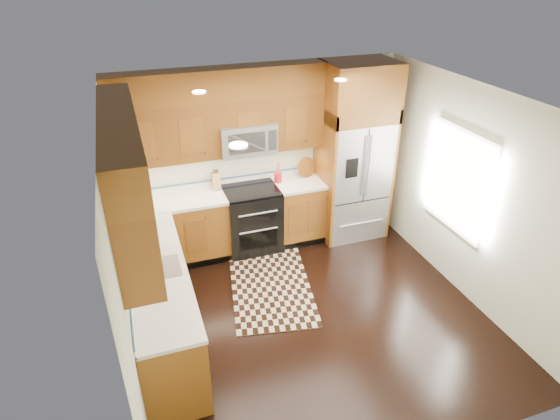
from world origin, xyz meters
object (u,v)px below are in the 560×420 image
object	(u,v)px
refrigerator	(354,153)
rug	(271,287)
knife_block	(216,180)
range	(252,219)
utensil_crock	(278,175)

from	to	relation	value
refrigerator	rug	xyz separation A→B (m)	(-1.60, -0.97, -1.30)
refrigerator	knife_block	world-z (taller)	refrigerator
range	knife_block	distance (m)	0.77
rug	utensil_crock	size ratio (longest dim) A/B	5.37
range	rug	distance (m)	1.11
range	knife_block	bearing A→B (deg)	153.58
refrigerator	rug	distance (m)	2.27
knife_block	refrigerator	bearing A→B (deg)	-7.35
refrigerator	rug	bearing A→B (deg)	-148.65
refrigerator	range	bearing A→B (deg)	178.60
refrigerator	knife_block	bearing A→B (deg)	172.65
range	knife_block	world-z (taller)	knife_block
refrigerator	utensil_crock	size ratio (longest dim) A/B	8.28
utensil_crock	knife_block	bearing A→B (deg)	173.76
range	refrigerator	distance (m)	1.76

